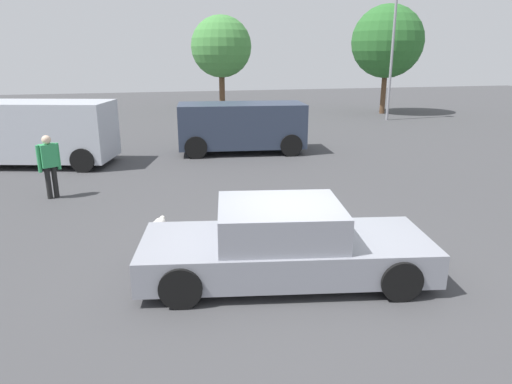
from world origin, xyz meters
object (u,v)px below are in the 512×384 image
suv_dark (242,126)px  light_post_near (394,28)px  sedan_foreground (284,245)px  pedestrian (49,161)px  dog (159,225)px  van_white (31,131)px

suv_dark → light_post_near: (9.80, 6.67, 3.87)m
sedan_foreground → suv_dark: size_ratio=1.02×
sedan_foreground → suv_dark: 10.28m
suv_dark → pedestrian: suv_dark is taller
sedan_foreground → light_post_near: bearing=66.3°
dog → van_white: size_ratio=0.12×
pedestrian → light_post_near: light_post_near is taller
suv_dark → dog: bearing=-106.4°
dog → light_post_near: size_ratio=0.09×
van_white → pedestrian: size_ratio=3.41×
van_white → light_post_near: 18.75m
van_white → light_post_near: (16.97, 7.02, 3.74)m
sedan_foreground → pedestrian: bearing=138.4°
suv_dark → light_post_near: light_post_near is taller
dog → suv_dark: (3.43, 7.92, 0.73)m
van_white → suv_dark: (7.17, 0.35, -0.13)m
pedestrian → van_white: bearing=165.9°
sedan_foreground → pedestrian: (-4.46, 5.67, 0.38)m
van_white → suv_dark: bearing=-161.5°
van_white → light_post_near: bearing=-141.9°
van_white → pedestrian: (1.21, -4.15, -0.17)m
dog → pedestrian: 4.32m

